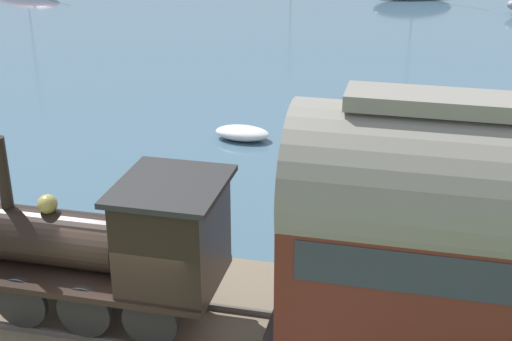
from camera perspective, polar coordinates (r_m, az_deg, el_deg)
The scene contains 4 objects.
rail_embankment at distance 13.97m, azimuth -9.13°, elevation -12.72°, with size 5.46×56.00×0.58m.
steam_locomotive at distance 13.06m, azimuth -10.96°, elevation -5.61°, with size 2.08×5.10×3.39m.
rowboat_near_shore at distance 23.55m, azimuth -1.10°, elevation 3.02°, with size 1.12×1.89×0.45m.
rowboat_mid_harbor at distance 21.64m, azimuth 9.87°, elevation 0.74°, with size 1.90×2.48×0.41m.
Camera 1 is at (-9.80, -4.66, 8.36)m, focal length 50.00 mm.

